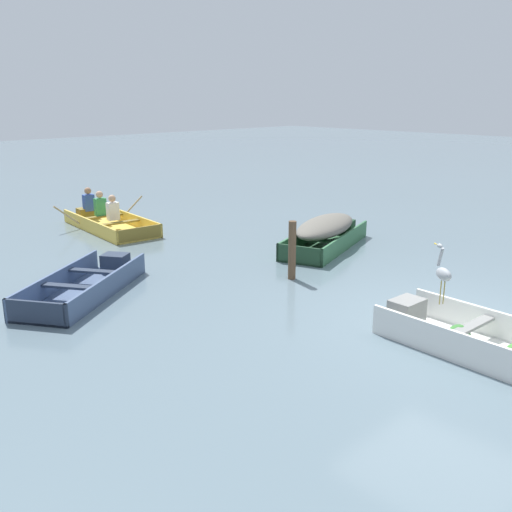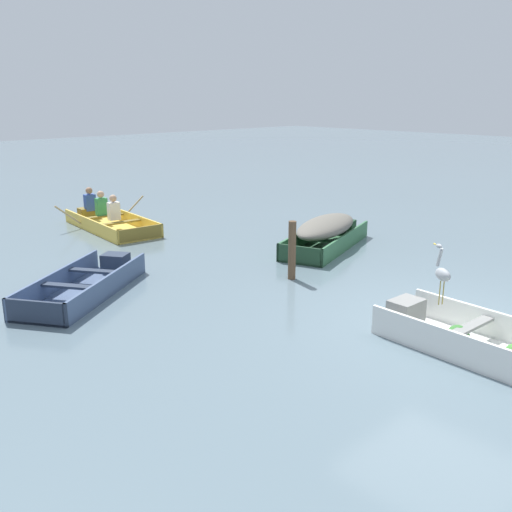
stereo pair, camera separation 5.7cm
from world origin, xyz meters
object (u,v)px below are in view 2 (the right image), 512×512
object	(u,v)px
dinghy_white_foreground	(492,347)
rowboat_yellow_with_crew	(108,220)
skiff_slate_blue_mid_moored	(87,284)
mooring_post	(292,250)
skiff_green_near_moored	(327,230)
heron_on_dinghy	(443,273)

from	to	relation	value
dinghy_white_foreground	rowboat_yellow_with_crew	distance (m)	10.12
skiff_slate_blue_mid_moored	mooring_post	distance (m)	3.64
skiff_green_near_moored	heron_on_dinghy	bearing A→B (deg)	-121.07
skiff_green_near_moored	rowboat_yellow_with_crew	size ratio (longest dim) A/B	0.95
dinghy_white_foreground	heron_on_dinghy	size ratio (longest dim) A/B	4.04
rowboat_yellow_with_crew	heron_on_dinghy	xyz separation A→B (m)	(0.02, -9.21, 0.69)
heron_on_dinghy	skiff_slate_blue_mid_moored	bearing A→B (deg)	118.96
skiff_slate_blue_mid_moored	skiff_green_near_moored	bearing A→B (deg)	-10.09
rowboat_yellow_with_crew	heron_on_dinghy	distance (m)	9.24
skiff_green_near_moored	heron_on_dinghy	world-z (taller)	heron_on_dinghy
dinghy_white_foreground	rowboat_yellow_with_crew	world-z (taller)	rowboat_yellow_with_crew
dinghy_white_foreground	mooring_post	size ratio (longest dim) A/B	3.13
skiff_green_near_moored	heron_on_dinghy	xyz separation A→B (m)	(-2.47, -4.10, 0.49)
skiff_green_near_moored	skiff_slate_blue_mid_moored	xyz separation A→B (m)	(-5.25, 0.94, -0.26)
rowboat_yellow_with_crew	heron_on_dinghy	bearing A→B (deg)	-89.85
dinghy_white_foreground	heron_on_dinghy	bearing A→B (deg)	74.06
skiff_green_near_moored	skiff_slate_blue_mid_moored	size ratio (longest dim) A/B	1.08
skiff_slate_blue_mid_moored	heron_on_dinghy	distance (m)	5.80
dinghy_white_foreground	rowboat_yellow_with_crew	size ratio (longest dim) A/B	1.03
skiff_slate_blue_mid_moored	mooring_post	xyz separation A→B (m)	(3.06, -1.94, 0.41)
dinghy_white_foreground	mooring_post	distance (m)	4.06
skiff_green_near_moored	mooring_post	xyz separation A→B (m)	(-2.19, -1.00, 0.15)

